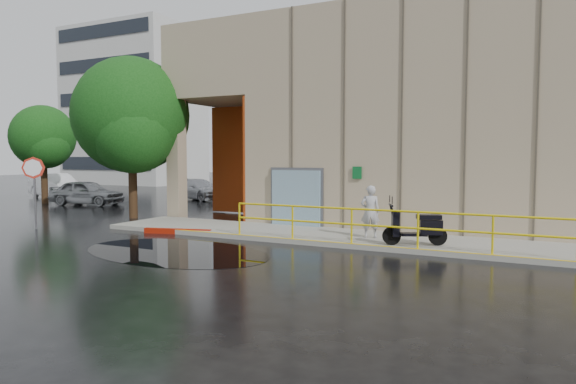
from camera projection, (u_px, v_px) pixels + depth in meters
The scene contains 15 objects.
ground at pixel (192, 257), 13.49m from camera, with size 120.00×120.00×0.00m, color black.
sidewalk at pixel (388, 241), 15.73m from camera, with size 20.00×3.00×0.15m, color gray.
building at pixel (459, 118), 20.74m from camera, with size 20.00×10.17×8.00m.
guardrail at pixel (384, 227), 14.37m from camera, with size 9.56×0.06×1.03m.
distant_building at pixel (134, 107), 50.40m from camera, with size 12.00×8.08×15.00m.
person at pixel (370, 212), 15.79m from camera, with size 0.59×0.39×1.62m, color #B0B0B5.
scooter at pixel (416, 217), 14.43m from camera, with size 1.84×1.24×1.40m.
stop_sign at pixel (34, 177), 18.61m from camera, with size 0.62×0.56×2.64m.
red_curb at pixel (177, 231), 17.57m from camera, with size 2.40×0.18×0.18m, color #991806.
puddle at pixel (175, 252), 14.30m from camera, with size 5.97×3.67×0.01m, color black.
car_a at pixel (87, 193), 27.88m from camera, with size 1.62×4.04×1.37m, color #9DA0A3.
car_b at pixel (56, 186), 32.57m from camera, with size 1.65×4.73×1.56m, color white.
car_c at pixel (198, 189), 31.50m from camera, with size 1.76×4.34×1.26m, color #BABCC2.
tree_near at pixel (132, 119), 21.64m from camera, with size 4.92×4.92×6.87m.
tree_far at pixel (44, 139), 28.64m from camera, with size 3.57×3.53×5.52m.
Camera 1 is at (8.20, -10.82, 2.66)m, focal length 32.00 mm.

